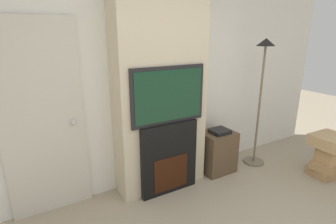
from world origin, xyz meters
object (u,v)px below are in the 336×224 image
television (168,95)px  box_stack (328,154)px  fireplace (168,158)px  floor_lamp (262,82)px  media_stand (217,151)px

television → box_stack: bearing=-21.4°
fireplace → television: bearing=-90.0°
box_stack → television: bearing=158.6°
floor_lamp → media_stand: size_ratio=2.88×
fireplace → media_stand: 0.85m
floor_lamp → media_stand: 1.14m
television → box_stack: 2.34m
box_stack → media_stand: 1.47m
fireplace → floor_lamp: size_ratio=0.49×
television → fireplace: bearing=90.0°
television → floor_lamp: floor_lamp is taller
fireplace → television: size_ratio=0.97×
fireplace → floor_lamp: (1.48, -0.02, 0.79)m
box_stack → media_stand: bearing=143.5°
fireplace → floor_lamp: floor_lamp is taller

